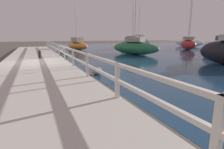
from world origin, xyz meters
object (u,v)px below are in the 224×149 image
(sailboat_gray, at_px, (139,42))
(sailboat_red, at_px, (188,44))
(sailboat_green, at_px, (135,47))
(mooring_bollard, at_px, (40,54))
(sailboat_teal, at_px, (133,44))
(sailboat_white, at_px, (189,42))
(sailboat_orange, at_px, (77,45))

(sailboat_gray, distance_m, sailboat_red, 9.49)
(sailboat_green, bearing_deg, sailboat_gray, 31.07)
(mooring_bollard, xyz_separation_m, sailboat_teal, (12.86, 8.45, 0.23))
(sailboat_green, xyz_separation_m, sailboat_red, (10.15, 2.70, 0.05))
(sailboat_white, relative_size, sailboat_gray, 1.12)
(sailboat_teal, distance_m, sailboat_red, 7.57)
(mooring_bollard, height_order, sailboat_teal, sailboat_teal)
(sailboat_teal, height_order, sailboat_orange, sailboat_teal)
(sailboat_teal, height_order, sailboat_gray, sailboat_teal)
(sailboat_orange, relative_size, sailboat_red, 0.99)
(sailboat_green, bearing_deg, sailboat_red, -9.97)
(mooring_bollard, relative_size, sailboat_gray, 0.08)
(sailboat_green, relative_size, sailboat_white, 0.90)
(sailboat_teal, bearing_deg, sailboat_gray, 27.93)
(sailboat_teal, bearing_deg, mooring_bollard, -168.63)
(mooring_bollard, bearing_deg, sailboat_red, 12.18)
(sailboat_orange, relative_size, sailboat_white, 0.80)
(sailboat_green, relative_size, sailboat_teal, 0.92)
(mooring_bollard, distance_m, sailboat_white, 27.62)
(sailboat_white, bearing_deg, sailboat_orange, 170.75)
(sailboat_red, bearing_deg, mooring_bollard, -148.07)
(mooring_bollard, xyz_separation_m, sailboat_orange, (5.17, 10.25, 0.12))
(sailboat_gray, bearing_deg, sailboat_red, -90.28)
(sailboat_green, relative_size, sailboat_red, 1.12)
(sailboat_white, xyz_separation_m, sailboat_gray, (-8.71, 3.32, 0.10))
(sailboat_green, xyz_separation_m, sailboat_orange, (-3.76, 8.83, -0.07))
(sailboat_orange, distance_m, sailboat_white, 20.56)
(sailboat_white, bearing_deg, sailboat_red, -146.94)
(sailboat_teal, distance_m, sailboat_gray, 6.44)
(mooring_bollard, height_order, sailboat_red, sailboat_red)
(sailboat_orange, bearing_deg, sailboat_gray, -1.74)
(sailboat_red, bearing_deg, sailboat_teal, 164.83)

